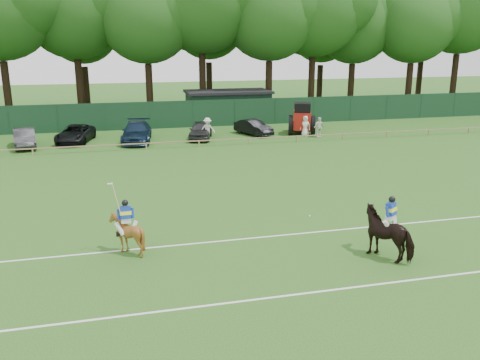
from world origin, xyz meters
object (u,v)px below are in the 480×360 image
object	(u,v)px
hatch_grey	(200,130)
utility_shed	(228,106)
horse_chestnut	(127,234)
sedan_navy	(137,132)
sedan_grey	(25,138)
polo_ball	(310,216)
spectator_left	(207,129)
spectator_mid	(319,127)
suv_black	(75,134)
estate_black	(253,127)
horse_dark	(389,233)
tractor	(302,119)
spectator_right	(305,126)

from	to	relation	value
hatch_grey	utility_shed	world-z (taller)	utility_shed
horse_chestnut	sedan_navy	world-z (taller)	sedan_navy
sedan_grey	polo_ball	size ratio (longest dim) A/B	48.11
spectator_left	spectator_mid	world-z (taller)	spectator_left
horse_chestnut	suv_black	world-z (taller)	horse_chestnut
estate_black	utility_shed	xyz separation A→B (m)	(-0.39, 8.21, 0.89)
spectator_mid	hatch_grey	bearing A→B (deg)	154.78
horse_dark	spectator_mid	world-z (taller)	horse_dark
horse_dark	horse_chestnut	distance (m)	9.95
horse_chestnut	sedan_navy	size ratio (longest dim) A/B	0.29
horse_chestnut	sedan_grey	bearing A→B (deg)	-74.21
polo_ball	hatch_grey	bearing A→B (deg)	94.73
horse_dark	tractor	xyz separation A→B (m)	(6.09, 25.31, 0.35)
horse_chestnut	suv_black	size ratio (longest dim) A/B	0.32
horse_dark	suv_black	size ratio (longest dim) A/B	0.45
horse_chestnut	sedan_grey	xyz separation A→B (m)	(-6.89, 22.18, -0.07)
horse_dark	tractor	distance (m)	26.04
horse_dark	estate_black	distance (m)	25.83
sedan_navy	spectator_left	world-z (taller)	spectator_left
estate_black	horse_chestnut	bearing A→B (deg)	-140.41
suv_black	spectator_mid	world-z (taller)	spectator_mid
suv_black	spectator_mid	bearing A→B (deg)	4.63
hatch_grey	tractor	bearing A→B (deg)	16.84
spectator_right	suv_black	bearing A→B (deg)	-151.16
tractor	hatch_grey	bearing A→B (deg)	-157.94
suv_black	spectator_mid	xyz separation A→B (m)	(19.71, -2.70, 0.16)
suv_black	spectator_right	size ratio (longest dim) A/B	2.83
estate_black	utility_shed	world-z (taller)	utility_shed
sedan_navy	hatch_grey	xyz separation A→B (m)	(5.16, -0.02, -0.06)
horse_dark	spectator_left	world-z (taller)	spectator_left
spectator_left	spectator_right	distance (m)	8.42
horse_dark	sedan_grey	world-z (taller)	horse_dark
spectator_mid	utility_shed	size ratio (longest dim) A/B	0.20
horse_dark	horse_chestnut	xyz separation A→B (m)	(-9.57, 2.73, -0.15)
estate_black	polo_ball	xyz separation A→B (m)	(-3.08, -20.91, -0.60)
sedan_navy	tractor	distance (m)	14.16
horse_dark	utility_shed	distance (m)	34.01
spectator_mid	spectator_right	xyz separation A→B (m)	(-0.93, 0.78, 0.02)
horse_chestnut	spectator_left	size ratio (longest dim) A/B	0.83
horse_chestnut	polo_ball	bearing A→B (deg)	-167.18
horse_dark	spectator_mid	size ratio (longest dim) A/B	1.31
hatch_grey	tractor	world-z (taller)	tractor
horse_chestnut	utility_shed	bearing A→B (deg)	-110.90
suv_black	polo_ball	xyz separation A→B (m)	(11.61, -21.16, -0.64)
spectator_mid	utility_shed	bearing A→B (deg)	101.56
suv_black	estate_black	size ratio (longest dim) A/B	1.25
spectator_right	polo_ball	world-z (taller)	spectator_right
utility_shed	spectator_mid	bearing A→B (deg)	-63.09
sedan_grey	spectator_right	distance (m)	22.42
sedan_grey	polo_ball	world-z (taller)	sedan_grey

